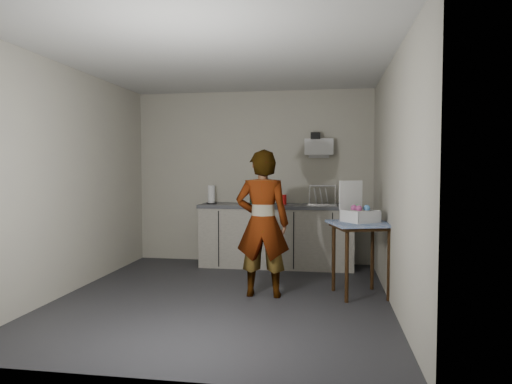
% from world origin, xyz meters
% --- Properties ---
extents(ground, '(4.00, 4.00, 0.00)m').
position_xyz_m(ground, '(0.00, 0.00, 0.00)').
color(ground, '#2C2C31').
rests_on(ground, ground).
extents(wall_back, '(3.60, 0.02, 2.60)m').
position_xyz_m(wall_back, '(0.00, 1.99, 1.30)').
color(wall_back, beige).
rests_on(wall_back, ground).
extents(wall_right, '(0.02, 4.00, 2.60)m').
position_xyz_m(wall_right, '(1.79, 0.00, 1.30)').
color(wall_right, beige).
rests_on(wall_right, ground).
extents(wall_left, '(0.02, 4.00, 2.60)m').
position_xyz_m(wall_left, '(-1.79, 0.00, 1.30)').
color(wall_left, beige).
rests_on(wall_left, ground).
extents(ceiling, '(3.60, 4.00, 0.01)m').
position_xyz_m(ceiling, '(0.00, 0.00, 2.60)').
color(ceiling, white).
rests_on(ceiling, wall_back).
extents(kitchen_counter, '(2.24, 0.62, 0.91)m').
position_xyz_m(kitchen_counter, '(0.40, 1.70, 0.43)').
color(kitchen_counter, black).
rests_on(kitchen_counter, ground).
extents(wall_shelf, '(0.42, 0.18, 0.37)m').
position_xyz_m(wall_shelf, '(1.00, 1.92, 1.75)').
color(wall_shelf, white).
rests_on(wall_shelf, ground).
extents(side_table, '(0.80, 0.80, 0.83)m').
position_xyz_m(side_table, '(1.50, 0.32, 0.72)').
color(side_table, '#321B0B').
rests_on(side_table, ground).
extents(standing_man, '(0.62, 0.42, 1.64)m').
position_xyz_m(standing_man, '(0.41, 0.13, 0.82)').
color(standing_man, '#B2A593').
rests_on(standing_man, ground).
extents(soap_bottle, '(0.14, 0.14, 0.34)m').
position_xyz_m(soap_bottle, '(0.26, 1.60, 1.08)').
color(soap_bottle, black).
rests_on(soap_bottle, kitchen_counter).
extents(soda_can, '(0.07, 0.07, 0.14)m').
position_xyz_m(soda_can, '(0.50, 1.73, 0.98)').
color(soda_can, red).
rests_on(soda_can, kitchen_counter).
extents(dark_bottle, '(0.07, 0.07, 0.24)m').
position_xyz_m(dark_bottle, '(0.03, 1.75, 1.03)').
color(dark_bottle, black).
rests_on(dark_bottle, kitchen_counter).
extents(paper_towel, '(0.15, 0.15, 0.27)m').
position_xyz_m(paper_towel, '(-0.57, 1.67, 1.04)').
color(paper_towel, black).
rests_on(paper_towel, kitchen_counter).
extents(dish_rack, '(0.41, 0.30, 0.28)m').
position_xyz_m(dish_rack, '(1.05, 1.74, 0.97)').
color(dish_rack, silver).
rests_on(dish_rack, kitchen_counter).
extents(bakery_box, '(0.47, 0.47, 0.46)m').
position_xyz_m(bakery_box, '(1.48, 0.37, 0.93)').
color(bakery_box, white).
rests_on(bakery_box, side_table).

